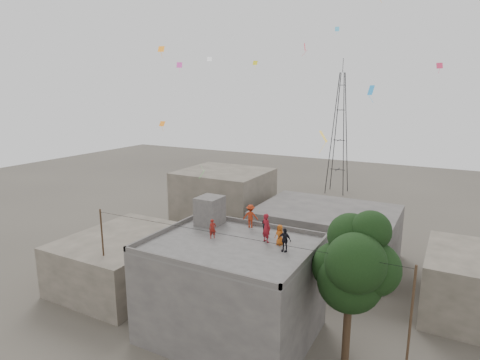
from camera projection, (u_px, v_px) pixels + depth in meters
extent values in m
plane|color=#454039|center=(232.00, 333.00, 25.96)|extent=(140.00, 140.00, 0.00)
cube|color=#4B4946|center=(231.00, 290.00, 25.31)|extent=(10.00, 8.00, 6.00)
cube|color=#53514E|center=(231.00, 245.00, 24.65)|extent=(10.00, 8.00, 0.10)
cube|color=#4B4946|center=(259.00, 224.00, 27.98)|extent=(10.00, 0.15, 0.30)
cube|color=#4B4946|center=(194.00, 266.00, 21.23)|extent=(10.00, 0.15, 0.30)
cube|color=#4B4946|center=(308.00, 257.00, 22.32)|extent=(0.15, 8.00, 0.30)
cube|color=#4B4946|center=(167.00, 229.00, 26.89)|extent=(0.15, 8.00, 0.30)
cube|color=#4B4946|center=(210.00, 211.00, 28.14)|extent=(1.60, 1.80, 2.00)
cube|color=#554F43|center=(125.00, 260.00, 32.35)|extent=(8.00, 10.00, 4.00)
cube|color=#4B4946|center=(326.00, 235.00, 36.51)|extent=(12.00, 9.00, 5.00)
cube|color=#554F43|center=(224.00, 202.00, 43.58)|extent=(9.00, 8.00, 7.00)
cube|color=#554F43|center=(480.00, 286.00, 27.57)|extent=(7.00, 8.00, 4.40)
cylinder|color=black|center=(347.00, 332.00, 22.61)|extent=(0.44, 0.44, 4.00)
cylinder|color=black|center=(351.00, 306.00, 22.28)|extent=(0.64, 0.91, 2.14)
sphere|color=black|center=(350.00, 280.00, 21.92)|extent=(3.60, 3.60, 3.60)
sphere|color=black|center=(373.00, 269.00, 21.49)|extent=(3.00, 3.00, 3.00)
sphere|color=black|center=(336.00, 267.00, 22.68)|extent=(2.80, 2.80, 2.80)
sphere|color=black|center=(356.00, 263.00, 20.74)|extent=(3.20, 3.20, 3.20)
sphere|color=black|center=(351.00, 236.00, 22.36)|extent=(2.60, 2.60, 2.60)
sphere|color=black|center=(371.00, 231.00, 21.46)|extent=(2.20, 2.20, 2.20)
cylinder|color=black|center=(104.00, 259.00, 28.28)|extent=(0.12, 0.12, 7.40)
cylinder|color=black|center=(409.00, 336.00, 19.42)|extent=(0.12, 0.12, 7.40)
cylinder|color=black|center=(228.00, 235.00, 23.09)|extent=(20.00, 0.52, 0.02)
cylinder|color=black|center=(332.00, 134.00, 59.89)|extent=(1.27, 1.27, 18.01)
cylinder|color=black|center=(344.00, 135.00, 59.10)|extent=(1.27, 1.27, 18.01)
cylinder|color=black|center=(346.00, 134.00, 60.56)|extent=(1.27, 1.27, 18.01)
cylinder|color=black|center=(335.00, 133.00, 61.35)|extent=(1.27, 1.27, 18.01)
cube|color=black|center=(337.00, 169.00, 61.39)|extent=(2.36, 0.08, 0.08)
cube|color=black|center=(337.00, 169.00, 61.39)|extent=(0.08, 2.36, 0.08)
cube|color=black|center=(339.00, 140.00, 60.42)|extent=(1.81, 0.08, 0.08)
cube|color=black|center=(339.00, 140.00, 60.42)|extent=(0.08, 1.81, 0.08)
cube|color=black|center=(341.00, 110.00, 59.45)|extent=(1.26, 0.08, 0.08)
cube|color=black|center=(341.00, 110.00, 59.45)|extent=(0.08, 1.26, 0.08)
cube|color=black|center=(342.00, 85.00, 58.67)|extent=(0.82, 0.08, 0.08)
cube|color=black|center=(342.00, 85.00, 58.67)|extent=(0.08, 0.82, 0.08)
cylinder|color=black|center=(343.00, 65.00, 58.06)|extent=(0.08, 0.08, 2.00)
imported|color=maroon|center=(266.00, 228.00, 24.86)|extent=(0.80, 0.69, 1.84)
imported|color=#BF5515|center=(280.00, 235.00, 24.41)|extent=(0.71, 0.54, 1.29)
imported|color=black|center=(266.00, 225.00, 26.28)|extent=(0.76, 0.67, 1.31)
imported|color=black|center=(285.00, 240.00, 23.41)|extent=(0.87, 0.45, 1.42)
imported|color=#9F2C12|center=(251.00, 216.00, 27.56)|extent=(1.18, 0.90, 1.62)
imported|color=maroon|center=(213.00, 229.00, 25.54)|extent=(0.53, 0.54, 1.25)
plane|color=orange|center=(162.00, 124.00, 29.72)|extent=(0.45, 0.27, 0.35)
plane|color=red|center=(305.00, 47.00, 30.11)|extent=(0.31, 0.52, 0.54)
plane|color=yellow|center=(255.00, 63.00, 34.64)|extent=(0.45, 0.45, 0.34)
plane|color=#2589D2|center=(371.00, 90.00, 20.33)|extent=(0.27, 0.51, 0.48)
plane|color=white|center=(209.00, 59.00, 34.67)|extent=(0.42, 0.32, 0.36)
plane|color=green|center=(202.00, 167.00, 25.86)|extent=(0.51, 0.58, 0.53)
plane|color=#CB2F56|center=(440.00, 66.00, 25.81)|extent=(0.42, 0.26, 0.35)
plane|color=orange|center=(161.00, 49.00, 23.41)|extent=(0.41, 0.28, 0.33)
plane|color=#45A8CF|center=(337.00, 29.00, 33.25)|extent=(0.35, 0.07, 0.35)
plane|color=#E749B3|center=(179.00, 65.00, 30.84)|extent=(0.41, 0.44, 0.40)
plane|color=yellow|center=(323.00, 136.00, 18.90)|extent=(0.43, 0.67, 0.52)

